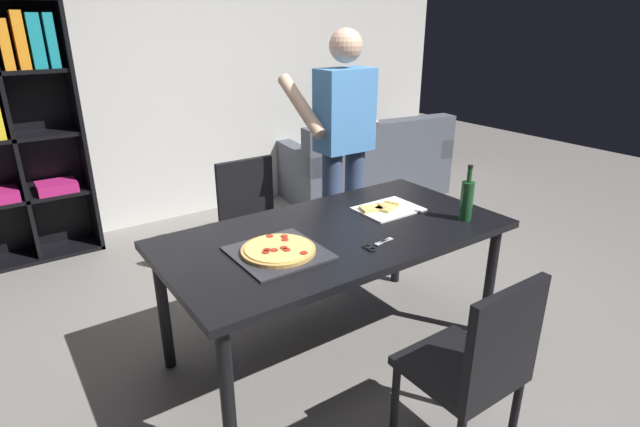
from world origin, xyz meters
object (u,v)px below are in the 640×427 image
at_px(pepperoni_pizza_on_tray, 278,251).
at_px(person_serving_pizza, 343,143).
at_px(wine_bottle, 467,199).
at_px(couch, 367,168).
at_px(chair_near_camera, 477,363).
at_px(chair_far_side, 254,217).
at_px(dining_table, 336,242).
at_px(kitchen_scissors, 374,245).

bearing_deg(pepperoni_pizza_on_tray, person_serving_pizza, 38.99).
bearing_deg(wine_bottle, couch, 62.11).
bearing_deg(chair_near_camera, wine_bottle, 44.49).
bearing_deg(chair_far_side, couch, 28.47).
xyz_separation_m(dining_table, wine_bottle, (0.69, -0.28, 0.19)).
bearing_deg(wine_bottle, pepperoni_pizza_on_tray, 168.55).
relative_size(chair_far_side, person_serving_pizza, 0.51).
bearing_deg(dining_table, couch, 46.41).
xyz_separation_m(dining_table, chair_far_side, (0.00, 0.96, -0.17)).
distance_m(person_serving_pizza, pepperoni_pizza_on_tray, 1.30).
bearing_deg(chair_near_camera, dining_table, 90.00).
relative_size(wine_bottle, kitchen_scissors, 1.61).
height_order(chair_near_camera, kitchen_scissors, chair_near_camera).
bearing_deg(chair_far_side, dining_table, -90.00).
height_order(couch, kitchen_scissors, couch).
relative_size(dining_table, kitchen_scissors, 9.41).
xyz_separation_m(chair_near_camera, couch, (1.89, 2.95, -0.21)).
relative_size(chair_near_camera, kitchen_scissors, 4.58).
bearing_deg(pepperoni_pizza_on_tray, chair_near_camera, -66.27).
height_order(dining_table, person_serving_pizza, person_serving_pizza).
bearing_deg(person_serving_pizza, chair_near_camera, -109.51).
relative_size(couch, wine_bottle, 5.69).
xyz_separation_m(chair_near_camera, person_serving_pizza, (0.60, 1.70, 0.49)).
height_order(couch, wine_bottle, wine_bottle).
distance_m(chair_far_side, person_serving_pizza, 0.81).
bearing_deg(couch, wine_bottle, -117.89).
height_order(chair_far_side, wine_bottle, wine_bottle).
xyz_separation_m(pepperoni_pizza_on_tray, wine_bottle, (1.08, -0.22, 0.10)).
distance_m(dining_table, pepperoni_pizza_on_tray, 0.41).
bearing_deg(dining_table, wine_bottle, -22.47).
height_order(chair_near_camera, couch, chair_near_camera).
relative_size(chair_far_side, kitchen_scissors, 4.58).
height_order(person_serving_pizza, kitchen_scissors, person_serving_pizza).
bearing_deg(person_serving_pizza, wine_bottle, -85.25).
bearing_deg(pepperoni_pizza_on_tray, wine_bottle, -11.45).
relative_size(person_serving_pizza, kitchen_scissors, 8.91).
bearing_deg(chair_near_camera, kitchen_scissors, 86.86).
relative_size(pepperoni_pizza_on_tray, kitchen_scissors, 2.14).
height_order(dining_table, couch, couch).
bearing_deg(wine_bottle, person_serving_pizza, 94.75).
relative_size(chair_near_camera, chair_far_side, 1.00).
height_order(person_serving_pizza, wine_bottle, person_serving_pizza).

